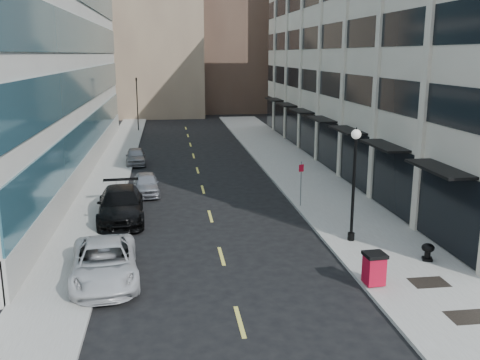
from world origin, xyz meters
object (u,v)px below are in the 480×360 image
object	(u,v)px
traffic_signal	(136,81)
lamppost	(354,175)
car_silver_sedan	(146,184)
car_black_pickup	(121,205)
car_grey_sedan	(136,156)
trash_bin	(374,268)
sign_post	(301,178)
urn_planter	(428,250)
car_white_van	(105,263)

from	to	relation	value
traffic_signal	lamppost	bearing A→B (deg)	-73.33
car_silver_sedan	car_black_pickup	bearing A→B (deg)	-106.46
car_silver_sedan	car_grey_sedan	distance (m)	9.73
traffic_signal	car_silver_sedan	world-z (taller)	traffic_signal
car_silver_sedan	trash_bin	bearing A→B (deg)	-63.70
sign_post	urn_planter	bearing A→B (deg)	-87.52
lamppost	car_silver_sedan	bearing A→B (deg)	133.29
lamppost	sign_post	bearing A→B (deg)	98.75
traffic_signal	car_white_van	bearing A→B (deg)	-89.05
urn_planter	car_white_van	bearing A→B (deg)	179.80
car_white_van	lamppost	distance (m)	11.67
trash_bin	lamppost	size ratio (longest dim) A/B	0.24
car_black_pickup	trash_bin	xyz separation A→B (m)	(10.20, -10.09, -0.02)
lamppost	car_black_pickup	bearing A→B (deg)	154.89
car_white_van	sign_post	distance (m)	13.49
car_white_van	car_silver_sedan	distance (m)	13.36
traffic_signal	car_grey_sedan	size ratio (longest dim) A/B	1.80
car_white_van	urn_planter	world-z (taller)	car_white_van
traffic_signal	car_black_pickup	size ratio (longest dim) A/B	1.18
trash_bin	car_grey_sedan	bearing A→B (deg)	108.41
car_white_van	car_silver_sedan	size ratio (longest dim) A/B	1.36
car_black_pickup	urn_planter	size ratio (longest dim) A/B	7.80
traffic_signal	lamppost	size ratio (longest dim) A/B	1.30
car_silver_sedan	lamppost	bearing A→B (deg)	-50.83
car_silver_sedan	traffic_signal	bearing A→B (deg)	89.59
traffic_signal	car_grey_sedan	distance (m)	19.71
urn_planter	trash_bin	bearing A→B (deg)	-147.46
car_grey_sedan	trash_bin	bearing A→B (deg)	-71.36
car_white_van	car_black_pickup	distance (m)	8.00
car_black_pickup	urn_planter	distance (m)	15.63
car_grey_sedan	sign_post	bearing A→B (deg)	-57.87
urn_planter	traffic_signal	bearing A→B (deg)	108.54
car_grey_sedan	trash_bin	size ratio (longest dim) A/B	3.05
trash_bin	car_white_van	bearing A→B (deg)	164.69
car_silver_sedan	urn_planter	bearing A→B (deg)	-51.62
traffic_signal	trash_bin	bearing A→B (deg)	-76.11
car_white_van	car_black_pickup	world-z (taller)	car_black_pickup
traffic_signal	urn_planter	distance (m)	44.64
lamppost	sign_post	distance (m)	6.30
sign_post	car_silver_sedan	bearing A→B (deg)	135.83
lamppost	urn_planter	xyz separation A→B (m)	(2.37, -2.88, -2.70)
car_white_van	trash_bin	distance (m)	10.41
traffic_signal	car_white_van	xyz separation A→B (m)	(0.70, -42.00, -4.96)
trash_bin	sign_post	size ratio (longest dim) A/B	0.49
car_silver_sedan	sign_post	bearing A→B (deg)	-30.48
car_white_van	sign_post	world-z (taller)	sign_post
sign_post	car_black_pickup	bearing A→B (deg)	167.17
traffic_signal	car_white_van	size ratio (longest dim) A/B	1.28
trash_bin	lamppost	xyz separation A→B (m)	(0.83, 4.92, 2.48)
traffic_signal	trash_bin	xyz separation A→B (m)	(10.90, -44.09, -4.88)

